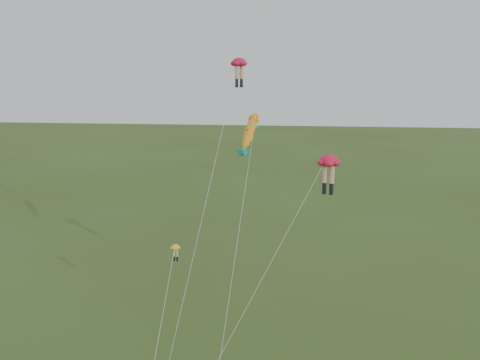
# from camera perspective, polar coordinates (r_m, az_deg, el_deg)

# --- Properties ---
(legs_kite_red_high) EXTENTS (4.84, 11.22, 21.06)m
(legs_kite_red_high) POSITION_cam_1_polar(r_m,az_deg,el_deg) (41.78, -0.25, 11.63)
(legs_kite_red_high) COLOR red
(legs_kite_red_high) RESTS_ON ground
(legs_kite_red_mid) EXTENTS (8.91, 6.70, 14.61)m
(legs_kite_red_mid) POSITION_cam_1_polar(r_m,az_deg,el_deg) (36.67, 9.31, 1.52)
(legs_kite_red_mid) COLOR red
(legs_kite_red_mid) RESTS_ON ground
(legs_kite_yellow) EXTENTS (0.85, 8.79, 7.42)m
(legs_kite_yellow) POSITION_cam_1_polar(r_m,az_deg,el_deg) (40.11, -7.11, -8.33)
(legs_kite_yellow) COLOR yellow
(legs_kite_yellow) RESTS_ON ground
(fish_kite) EXTENTS (2.41, 9.88, 17.24)m
(fish_kite) POSITION_cam_1_polar(r_m,az_deg,el_deg) (39.77, 1.06, 5.10)
(fish_kite) COLOR yellow
(fish_kite) RESTS_ON ground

